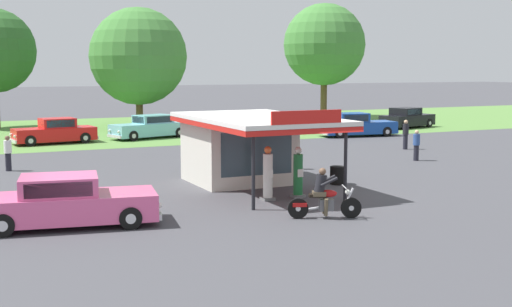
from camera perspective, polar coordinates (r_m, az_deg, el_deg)
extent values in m
plane|color=#424247|center=(24.46, 6.53, -3.72)|extent=(300.00, 300.00, 0.00)
cube|color=#56843D|center=(52.19, -11.00, 2.03)|extent=(120.00, 24.00, 0.01)
cube|color=beige|center=(27.46, -1.49, 0.32)|extent=(3.73, 3.55, 2.64)
cube|color=#384C56|center=(25.87, 0.07, 0.01)|extent=(2.98, 0.05, 1.69)
cube|color=silver|center=(25.69, 0.12, 2.98)|extent=(4.43, 7.67, 0.16)
cube|color=red|center=(25.70, 0.12, 2.58)|extent=(4.43, 7.67, 0.18)
cube|color=red|center=(22.29, 4.30, 3.08)|extent=(2.61, 0.08, 0.44)
cylinder|color=black|center=(23.69, 7.55, -0.85)|extent=(0.12, 0.12, 2.64)
cylinder|color=black|center=(22.01, -0.23, -1.41)|extent=(0.12, 0.12, 2.64)
cube|color=slate|center=(23.87, 1.00, -3.82)|extent=(0.44, 0.44, 0.10)
cylinder|color=silver|center=(23.73, 1.00, -1.88)|extent=(0.34, 0.34, 1.54)
cube|color=white|center=(23.56, 1.20, -1.76)|extent=(0.22, 0.02, 0.28)
sphere|color=orange|center=(23.60, 1.01, 0.30)|extent=(0.26, 0.26, 0.26)
cube|color=slate|center=(24.42, 3.55, -3.58)|extent=(0.44, 0.44, 0.10)
cylinder|color=#1E6B33|center=(24.28, 3.56, -1.77)|extent=(0.34, 0.34, 1.46)
cube|color=white|center=(24.11, 3.77, -1.66)|extent=(0.22, 0.02, 0.28)
sphere|color=white|center=(24.16, 3.58, 0.26)|extent=(0.26, 0.26, 0.26)
cylinder|color=black|center=(21.21, 8.01, -4.55)|extent=(0.63, 0.33, 0.64)
cylinder|color=silver|center=(21.21, 8.01, -4.55)|extent=(0.19, 0.17, 0.16)
cylinder|color=black|center=(20.95, 3.56, -4.64)|extent=(0.63, 0.33, 0.64)
cylinder|color=silver|center=(20.95, 3.56, -4.64)|extent=(0.19, 0.17, 0.16)
ellipsoid|color=#B21414|center=(20.99, 6.09, -3.37)|extent=(0.61, 0.43, 0.24)
cube|color=#59595E|center=(21.05, 5.94, -4.33)|extent=(0.50, 0.39, 0.36)
cube|color=black|center=(20.95, 5.14, -3.54)|extent=(0.54, 0.42, 0.10)
cylinder|color=silver|center=(21.14, 7.76, -3.82)|extent=(0.37, 0.20, 0.71)
cylinder|color=silver|center=(21.04, 7.46, -2.81)|extent=(0.29, 0.66, 0.04)
sphere|color=silver|center=(21.09, 7.72, -3.23)|extent=(0.16, 0.16, 0.16)
cube|color=#B21414|center=(20.94, 3.70, -4.32)|extent=(0.48, 0.33, 0.12)
cylinder|color=silver|center=(21.16, 4.80, -4.65)|extent=(0.68, 0.34, 0.18)
cube|color=brown|center=(20.95, 5.33, -3.38)|extent=(0.50, 0.46, 0.14)
cylinder|color=brown|center=(21.21, 5.79, -4.35)|extent=(0.20, 0.26, 0.56)
cylinder|color=brown|center=(20.90, 5.93, -4.53)|extent=(0.20, 0.26, 0.56)
cylinder|color=black|center=(20.90, 5.45, -2.53)|extent=(0.50, 0.45, 0.60)
sphere|color=brown|center=(20.85, 5.62, -1.51)|extent=(0.22, 0.22, 0.22)
cylinder|color=black|center=(21.12, 6.01, -2.21)|extent=(0.53, 0.28, 0.31)
cylinder|color=black|center=(20.73, 6.19, -2.39)|extent=(0.53, 0.28, 0.31)
cube|color=#E55993|center=(20.66, -15.56, -4.37)|extent=(5.36, 2.79, 0.77)
cube|color=#E55993|center=(20.54, -16.26, -2.58)|extent=(2.45, 2.06, 0.55)
cube|color=#283847|center=(20.55, -13.26, -2.48)|extent=(0.30, 1.50, 0.44)
cube|color=#283847|center=(21.37, -16.22, -2.20)|extent=(1.84, 0.35, 0.42)
cube|color=#283847|center=(19.72, -16.30, -2.98)|extent=(1.84, 0.35, 0.42)
cube|color=silver|center=(20.84, -8.40, -4.83)|extent=(0.44, 1.84, 0.18)
sphere|color=white|center=(21.39, -8.59, -3.69)|extent=(0.18, 0.18, 0.18)
sphere|color=white|center=(20.18, -8.18, -4.34)|extent=(0.18, 0.18, 0.18)
cylinder|color=black|center=(21.65, -10.92, -4.35)|extent=(0.68, 0.31, 0.66)
cylinder|color=silver|center=(21.65, -10.92, -4.35)|extent=(0.33, 0.27, 0.30)
cylinder|color=black|center=(19.87, -10.52, -5.38)|extent=(0.68, 0.31, 0.66)
cylinder|color=silver|center=(19.87, -10.52, -5.38)|extent=(0.33, 0.27, 0.30)
cylinder|color=black|center=(21.69, -20.12, -4.64)|extent=(0.68, 0.31, 0.66)
cylinder|color=silver|center=(21.69, -20.12, -4.64)|extent=(0.33, 0.27, 0.30)
cylinder|color=black|center=(19.92, -20.57, -5.70)|extent=(0.68, 0.31, 0.66)
cylinder|color=silver|center=(19.92, -20.57, -5.70)|extent=(0.33, 0.27, 0.30)
cube|color=red|center=(43.28, -16.61, 1.57)|extent=(5.01, 2.32, 0.79)
cube|color=red|center=(43.28, -16.39, 2.50)|extent=(2.16, 1.79, 0.58)
cube|color=#283847|center=(43.03, -17.65, 2.42)|extent=(0.20, 1.39, 0.46)
cube|color=#283847|center=(42.53, -16.12, 2.43)|extent=(1.69, 0.22, 0.44)
cube|color=#283847|center=(44.02, -16.66, 2.56)|extent=(1.69, 0.22, 0.44)
cube|color=silver|center=(42.75, -19.77, 1.01)|extent=(0.31, 1.70, 0.18)
cube|color=silver|center=(44.00, -13.52, 1.40)|extent=(0.31, 1.70, 0.18)
sphere|color=white|center=(42.16, -19.64, 1.36)|extent=(0.18, 0.18, 0.18)
sphere|color=white|center=(43.28, -19.96, 1.49)|extent=(0.18, 0.18, 0.18)
cylinder|color=black|center=(42.11, -18.47, 1.01)|extent=(0.68, 0.27, 0.66)
cylinder|color=silver|center=(42.11, -18.47, 1.01)|extent=(0.32, 0.25, 0.30)
cylinder|color=black|center=(43.73, -18.97, 1.21)|extent=(0.68, 0.27, 0.66)
cylinder|color=silver|center=(43.73, -18.97, 1.21)|extent=(0.32, 0.25, 0.30)
cylinder|color=black|center=(42.96, -14.20, 1.28)|extent=(0.68, 0.27, 0.66)
cylinder|color=silver|center=(42.96, -14.20, 1.28)|extent=(0.32, 0.25, 0.30)
cylinder|color=black|center=(44.55, -14.84, 1.47)|extent=(0.68, 0.27, 0.66)
cylinder|color=silver|center=(44.55, -14.84, 1.47)|extent=(0.32, 0.25, 0.30)
cube|color=black|center=(53.73, 12.63, 2.76)|extent=(5.01, 3.11, 0.82)
cube|color=black|center=(53.48, 12.49, 3.49)|extent=(2.38, 2.16, 0.56)
cube|color=#283847|center=(54.27, 13.10, 3.52)|extent=(0.44, 1.44, 0.45)
cube|color=#283847|center=(53.97, 11.78, 3.54)|extent=(1.64, 0.49, 0.43)
cube|color=#283847|center=(52.99, 13.20, 3.43)|extent=(1.64, 0.49, 0.43)
cube|color=silver|center=(55.66, 14.07, 2.57)|extent=(0.61, 1.78, 0.18)
cube|color=silver|center=(51.87, 11.06, 2.33)|extent=(0.61, 1.78, 0.18)
sphere|color=white|center=(56.00, 13.57, 2.95)|extent=(0.18, 0.18, 0.18)
sphere|color=white|center=(55.30, 14.60, 2.87)|extent=(0.18, 0.18, 0.18)
cylinder|color=black|center=(55.55, 12.85, 2.63)|extent=(0.69, 0.37, 0.66)
cylinder|color=silver|center=(55.55, 12.85, 2.63)|extent=(0.35, 0.29, 0.30)
cylinder|color=black|center=(54.52, 14.37, 2.50)|extent=(0.69, 0.37, 0.66)
cylinder|color=silver|center=(54.52, 14.37, 2.50)|extent=(0.35, 0.29, 0.30)
cylinder|color=black|center=(53.03, 10.82, 2.47)|extent=(0.69, 0.37, 0.66)
cylinder|color=silver|center=(53.03, 10.82, 2.47)|extent=(0.35, 0.29, 0.30)
cylinder|color=black|center=(51.95, 12.37, 2.33)|extent=(0.69, 0.37, 0.66)
cylinder|color=silver|center=(51.95, 12.37, 2.33)|extent=(0.35, 0.29, 0.30)
cube|color=#E55993|center=(45.77, -1.00, 2.15)|extent=(5.23, 2.19, 0.76)
cube|color=#E55993|center=(45.75, -0.86, 3.01)|extent=(2.25, 1.79, 0.62)
cube|color=#283847|center=(45.39, -2.12, 2.97)|extent=(0.12, 1.48, 0.49)
cube|color=#283847|center=(44.99, -0.49, 2.94)|extent=(1.84, 0.13, 0.47)
cube|color=#283847|center=(46.52, -1.23, 3.08)|extent=(1.84, 0.13, 0.47)
cube|color=silver|center=(44.94, -4.09, 1.70)|extent=(0.22, 1.81, 0.18)
cube|color=silver|center=(46.78, 1.98, 1.93)|extent=(0.22, 1.81, 0.18)
sphere|color=white|center=(44.33, -3.87, 2.02)|extent=(0.18, 0.18, 0.18)
sphere|color=white|center=(45.49, -4.34, 2.14)|extent=(0.18, 0.18, 0.18)
cylinder|color=black|center=(44.36, -2.69, 1.68)|extent=(0.67, 0.24, 0.66)
cylinder|color=silver|center=(44.36, -2.69, 1.68)|extent=(0.31, 0.24, 0.30)
cylinder|color=black|center=(46.04, -3.42, 1.88)|extent=(0.67, 0.24, 0.66)
cylinder|color=silver|center=(46.04, -3.42, 1.88)|extent=(0.31, 0.24, 0.30)
cylinder|color=black|center=(45.62, 1.45, 1.84)|extent=(0.67, 0.24, 0.66)
cylinder|color=silver|center=(45.62, 1.45, 1.84)|extent=(0.31, 0.24, 0.30)
cylinder|color=black|center=(47.26, 0.60, 2.03)|extent=(0.67, 0.24, 0.66)
cylinder|color=silver|center=(47.26, 0.60, 2.03)|extent=(0.31, 0.24, 0.30)
cube|color=#19479E|center=(46.49, 8.56, 2.18)|extent=(5.32, 2.55, 0.80)
cube|color=#19479E|center=(46.22, 8.01, 3.03)|extent=(2.27, 1.92, 0.60)
cube|color=#283847|center=(46.66, 9.14, 3.05)|extent=(0.23, 1.47, 0.48)
cube|color=#283847|center=(46.95, 7.58, 3.10)|extent=(1.74, 0.26, 0.46)
cube|color=#283847|center=(45.48, 8.46, 2.96)|extent=(1.74, 0.26, 0.46)
cube|color=silver|center=(47.71, 11.35, 1.90)|extent=(0.35, 1.80, 0.18)
cube|color=silver|center=(45.44, 5.62, 1.75)|extent=(0.35, 1.80, 0.18)
sphere|color=white|center=(48.22, 11.02, 2.35)|extent=(0.18, 0.18, 0.18)
sphere|color=white|center=(47.16, 11.72, 2.22)|extent=(0.18, 0.18, 0.18)
cylinder|color=black|center=(48.09, 9.95, 2.01)|extent=(0.68, 0.28, 0.66)
cylinder|color=silver|center=(48.09, 9.95, 2.01)|extent=(0.32, 0.26, 0.30)
cylinder|color=black|center=(46.53, 10.96, 1.82)|extent=(0.68, 0.28, 0.66)
cylinder|color=silver|center=(46.53, 10.96, 1.82)|extent=(0.32, 0.26, 0.30)
cylinder|color=black|center=(46.59, 6.15, 1.91)|extent=(0.68, 0.28, 0.66)
cylinder|color=silver|center=(46.59, 6.15, 1.91)|extent=(0.32, 0.26, 0.30)
cylinder|color=black|center=(44.97, 7.06, 1.71)|extent=(0.68, 0.28, 0.66)
cylinder|color=silver|center=(44.97, 7.06, 1.71)|extent=(0.32, 0.26, 0.30)
cube|color=#7AC6D1|center=(45.15, -8.94, 2.02)|extent=(5.50, 3.19, 0.81)
cube|color=#7AC6D1|center=(45.24, -8.66, 2.90)|extent=(2.66, 2.15, 0.54)
cube|color=#283847|center=(44.63, -9.89, 2.81)|extent=(0.43, 1.34, 0.43)
cube|color=#283847|center=(44.60, -8.13, 2.85)|extent=(1.89, 0.59, 0.41)
cube|color=#283847|center=(45.88, -9.19, 2.95)|extent=(1.89, 0.59, 0.41)
cube|color=silver|center=(43.81, -11.84, 1.42)|extent=(0.60, 1.65, 0.18)
cube|color=silver|center=(46.64, -6.21, 1.88)|extent=(0.60, 1.65, 0.18)
sphere|color=white|center=(43.29, -11.49, 1.80)|extent=(0.18, 0.18, 0.18)
sphere|color=white|center=(44.27, -12.23, 1.90)|extent=(0.18, 0.18, 0.18)
cylinder|color=black|center=(43.54, -10.31, 1.46)|extent=(0.69, 0.38, 0.66)
cylinder|color=silver|center=(43.54, -10.31, 1.46)|extent=(0.35, 0.30, 0.30)
cylinder|color=black|center=(44.95, -11.41, 1.62)|extent=(0.69, 0.38, 0.66)
cylinder|color=silver|center=(44.95, -11.41, 1.62)|extent=(0.35, 0.30, 0.30)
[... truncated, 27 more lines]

